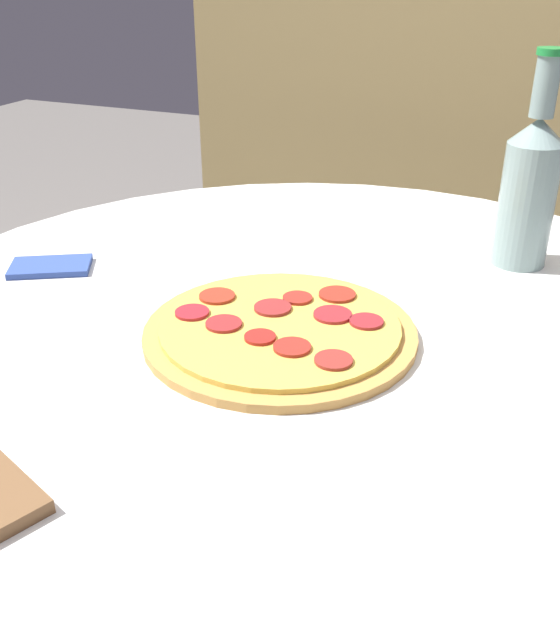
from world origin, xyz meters
TOP-DOWN VIEW (x-y plane):
  - table at (0.00, 0.00)m, footprint 1.05×1.05m
  - fence_panel at (0.00, 1.08)m, footprint 1.47×0.04m
  - pizza at (-0.02, -0.05)m, footprint 0.29×0.29m
  - beer_bottle at (0.19, 0.26)m, footprint 0.07×0.07m
  - napkin at (-0.37, -0.01)m, footprint 0.12×0.10m

SIDE VIEW (x-z plane):
  - table at x=0.00m, z-range 0.16..0.88m
  - napkin at x=-0.37m, z-range 0.71..0.72m
  - pizza at x=-0.02m, z-range 0.71..0.73m
  - beer_bottle at x=0.19m, z-range 0.68..0.95m
  - fence_panel at x=0.00m, z-range 0.00..1.86m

